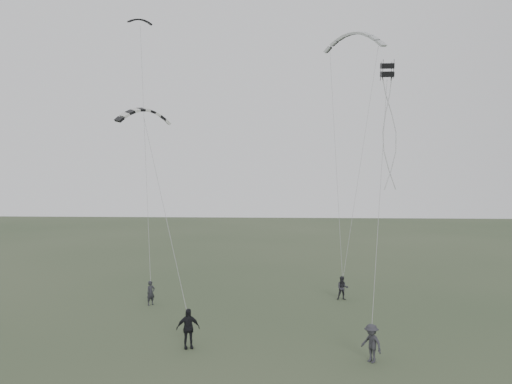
# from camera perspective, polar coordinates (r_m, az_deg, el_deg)

# --- Properties ---
(ground) EXTENTS (140.00, 140.00, 0.00)m
(ground) POSITION_cam_1_polar(r_m,az_deg,el_deg) (25.11, -3.42, -16.83)
(ground) COLOR #34432B
(ground) RESTS_ON ground
(flyer_left) EXTENTS (0.64, 0.64, 1.51)m
(flyer_left) POSITION_cam_1_polar(r_m,az_deg,el_deg) (32.22, -11.93, -11.23)
(flyer_left) COLOR #232328
(flyer_left) RESTS_ON ground
(flyer_right) EXTENTS (0.78, 0.63, 1.53)m
(flyer_right) POSITION_cam_1_polar(r_m,az_deg,el_deg) (33.30, 9.86, -10.76)
(flyer_right) COLOR #25252A
(flyer_right) RESTS_ON ground
(flyer_center) EXTENTS (1.18, 0.79, 1.86)m
(flyer_center) POSITION_cam_1_polar(r_m,az_deg,el_deg) (24.30, -7.78, -15.18)
(flyer_center) COLOR black
(flyer_center) RESTS_ON ground
(flyer_far) EXTENTS (1.14, 1.22, 1.66)m
(flyer_far) POSITION_cam_1_polar(r_m,az_deg,el_deg) (23.01, 13.05, -16.48)
(flyer_far) COLOR #2C2B31
(flyer_far) RESTS_ON ground
(kite_dark_small) EXTENTS (1.75, 1.38, 0.64)m
(kite_dark_small) POSITION_cam_1_polar(r_m,az_deg,el_deg) (37.85, -13.10, 18.64)
(kite_dark_small) COLOR black
(kite_dark_small) RESTS_ON flyer_left
(kite_pale_large) EXTENTS (4.63, 3.06, 1.98)m
(kite_pale_large) POSITION_cam_1_polar(r_m,az_deg,el_deg) (38.12, 11.11, 17.38)
(kite_pale_large) COLOR #A8ABAD
(kite_pale_large) RESTS_ON flyer_right
(kite_striped) EXTENTS (3.35, 2.65, 1.42)m
(kite_striped) POSITION_cam_1_polar(r_m,az_deg,el_deg) (31.10, -12.70, 9.17)
(kite_striped) COLOR black
(kite_striped) RESTS_ON flyer_center
(kite_box) EXTENTS (0.68, 0.82, 0.85)m
(kite_box) POSITION_cam_1_polar(r_m,az_deg,el_deg) (28.21, 14.76, 13.32)
(kite_box) COLOR black
(kite_box) RESTS_ON flyer_far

